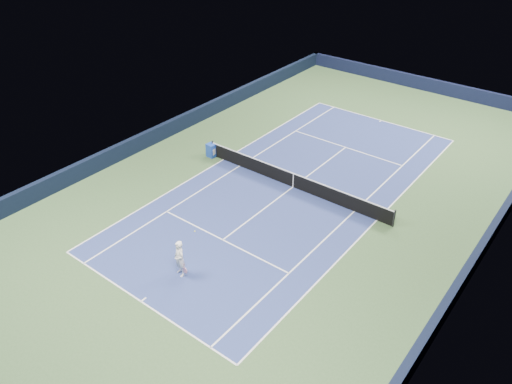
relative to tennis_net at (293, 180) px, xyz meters
The scene contains 19 objects.
ground 0.50m from the tennis_net, ahead, with size 40.00×40.00×0.00m, color #35522C.
wall_far 19.83m from the tennis_net, 90.00° to the left, with size 22.00×0.35×1.10m, color black.
wall_right 10.83m from the tennis_net, ahead, with size 0.35×40.00×1.10m, color black.
wall_left 10.83m from the tennis_net, behind, with size 0.35×40.00×1.10m, color black.
court_surface 0.50m from the tennis_net, ahead, with size 10.97×23.77×0.01m, color navy.
baseline_far 11.90m from the tennis_net, 90.00° to the left, with size 10.97×0.08×0.00m, color white.
baseline_near 11.90m from the tennis_net, 90.00° to the right, with size 10.97×0.08×0.00m, color white.
sideline_doubles_right 5.51m from the tennis_net, ahead, with size 0.08×23.77×0.00m, color white.
sideline_doubles_left 5.51m from the tennis_net, behind, with size 0.08×23.77×0.00m, color white.
sideline_singles_right 4.14m from the tennis_net, ahead, with size 0.08×23.77×0.00m, color white.
sideline_singles_left 4.14m from the tennis_net, behind, with size 0.08×23.77×0.00m, color white.
service_line_far 6.42m from the tennis_net, 90.00° to the left, with size 8.23×0.08×0.00m, color white.
service_line_near 6.42m from the tennis_net, 90.00° to the right, with size 8.23×0.08×0.00m, color white.
center_service_line 0.50m from the tennis_net, ahead, with size 0.08×12.80×0.00m, color white.
center_mark_far 11.75m from the tennis_net, 90.00° to the left, with size 0.08×0.30×0.00m, color white.
center_mark_near 11.75m from the tennis_net, 90.00° to the right, with size 0.08×0.30×0.00m, color white.
tennis_net is the anchor object (origin of this frame).
sponsor_cube 6.40m from the tennis_net, behind, with size 0.63×0.54×0.91m.
tennis_player 9.55m from the tennis_net, 89.11° to the right, with size 0.88×1.35×2.00m.
Camera 1 is at (13.65, -21.24, 15.98)m, focal length 35.00 mm.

